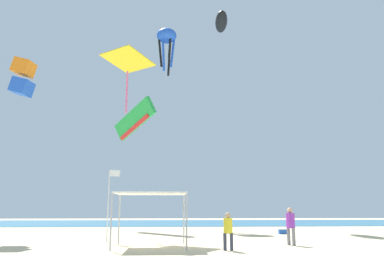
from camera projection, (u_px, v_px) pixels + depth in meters
The scene contains 12 objects.
ground at pixel (239, 245), 19.14m from camera, with size 110.00×110.00×0.10m, color beige.
ocean_strip at pixel (195, 223), 49.80m from camera, with size 110.00×23.61×0.03m, color teal.
canopy_tent at pixel (151, 195), 18.22m from camera, with size 3.34×2.92×2.50m.
person_near_tent at pixel (228, 228), 16.45m from camera, with size 0.41×0.38×1.60m.
person_leftmost at pixel (290, 223), 18.83m from camera, with size 0.43×0.44×1.81m.
banner_flag at pixel (110, 198), 21.08m from camera, with size 0.61×0.06×3.88m.
cooler_box at pixel (283, 232), 27.16m from camera, with size 0.57×0.37×0.35m.
kite_diamond_yellow at pixel (128, 63), 27.19m from camera, with size 4.02×4.01×4.18m.
kite_box_orange at pixel (23, 77), 26.31m from camera, with size 1.58×1.40×2.70m.
kite_octopus_blue at pixel (167, 38), 43.99m from camera, with size 3.14×3.14×5.39m.
kite_inflatable_black at pixel (221, 22), 44.91m from camera, with size 2.17×4.91×1.95m.
kite_parafoil_green at pixel (135, 120), 35.05m from camera, with size 4.16×4.32×3.44m.
Camera 1 is at (-3.62, -19.69, 1.73)m, focal length 35.79 mm.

